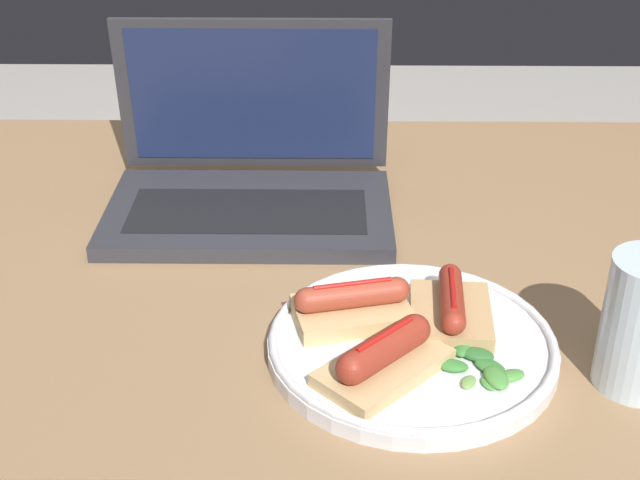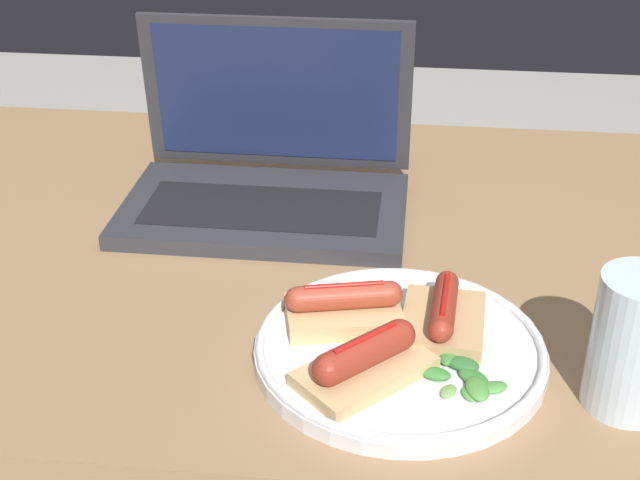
% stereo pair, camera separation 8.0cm
% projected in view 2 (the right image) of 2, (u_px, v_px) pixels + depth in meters
% --- Properties ---
extents(desk, '(1.14, 0.74, 0.76)m').
position_uv_depth(desk, '(286.00, 292.00, 1.02)').
color(desk, '#93704C').
rests_on(desk, ground_plane).
extents(laptop, '(0.33, 0.22, 0.21)m').
position_uv_depth(laptop, '(268.00, 175.00, 1.05)').
color(laptop, '#2D2D33').
rests_on(laptop, desk).
extents(plate, '(0.26, 0.26, 0.02)m').
position_uv_depth(plate, '(400.00, 350.00, 0.79)').
color(plate, silver).
rests_on(plate, desk).
extents(sausage_toast_left, '(0.08, 0.10, 0.04)m').
position_uv_depth(sausage_toast_left, '(443.00, 316.00, 0.80)').
color(sausage_toast_left, tan).
rests_on(sausage_toast_left, plate).
extents(sausage_toast_middle, '(0.13, 0.13, 0.04)m').
position_uv_depth(sausage_toast_middle, '(365.00, 361.00, 0.74)').
color(sausage_toast_middle, tan).
rests_on(sausage_toast_middle, plate).
extents(sausage_toast_right, '(0.12, 0.09, 0.04)m').
position_uv_depth(sausage_toast_right, '(344.00, 307.00, 0.81)').
color(sausage_toast_right, tan).
rests_on(sausage_toast_right, plate).
extents(salad_pile, '(0.08, 0.08, 0.01)m').
position_uv_depth(salad_pile, '(463.00, 375.00, 0.75)').
color(salad_pile, '#2D662D').
rests_on(salad_pile, plate).
extents(drinking_glass, '(0.07, 0.07, 0.12)m').
position_uv_depth(drinking_glass, '(635.00, 343.00, 0.71)').
color(drinking_glass, silver).
rests_on(drinking_glass, desk).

